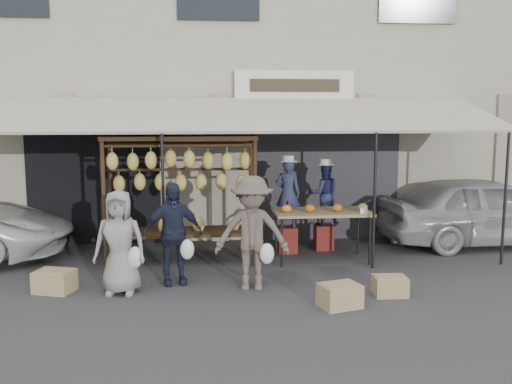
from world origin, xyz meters
TOP-DOWN VIEW (x-y plane):
  - ground_plane at (0.00, 0.00)m, footprint 90.00×90.00m
  - shophouse at (-0.00, 6.50)m, footprint 24.00×6.15m
  - awning at (0.01, 2.28)m, footprint 10.00×2.35m
  - banana_rack at (-0.73, 1.78)m, footprint 2.60×0.90m
  - produce_table at (1.74, 1.71)m, footprint 1.70×0.90m
  - vendor_left at (1.22, 2.37)m, footprint 0.53×0.42m
  - vendor_right at (1.95, 2.53)m, footprint 0.60×0.48m
  - customer_left at (-1.58, 0.19)m, footprint 0.79×0.56m
  - customer_mid at (-0.84, 0.60)m, footprint 0.99×0.57m
  - customer_right at (0.35, 0.22)m, footprint 1.18×0.77m
  - stool_left at (1.22, 2.37)m, footprint 0.35×0.35m
  - stool_right at (1.95, 2.53)m, footprint 0.41×0.41m
  - crate_near_a at (1.47, -0.70)m, footprint 0.62×0.54m
  - crate_near_b at (2.32, -0.29)m, footprint 0.48×0.38m
  - crate_far at (-2.56, 0.36)m, footprint 0.64×0.55m
  - sedan at (5.19, 2.59)m, footprint 4.17×1.82m

SIDE VIEW (x-z plane):
  - ground_plane at x=0.00m, z-range 0.00..0.00m
  - crate_near_b at x=2.32m, z-range 0.00..0.28m
  - crate_near_a at x=1.47m, z-range 0.00..0.32m
  - crate_far at x=-2.56m, z-range 0.00..0.32m
  - stool_right at x=1.95m, z-range 0.00..0.48m
  - stool_left at x=1.22m, z-range 0.00..0.49m
  - sedan at x=5.19m, z-range 0.00..1.40m
  - customer_left at x=-1.58m, z-range 0.00..1.53m
  - customer_mid at x=-0.84m, z-range 0.00..1.58m
  - customer_right at x=0.35m, z-range 0.00..1.71m
  - produce_table at x=1.74m, z-range 0.34..1.38m
  - vendor_right at x=1.95m, z-range 0.48..1.68m
  - vendor_left at x=1.22m, z-range 0.49..1.76m
  - banana_rack at x=-0.73m, z-range 0.45..2.69m
  - awning at x=0.01m, z-range 1.12..4.03m
  - shophouse at x=0.00m, z-range 0.00..7.30m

